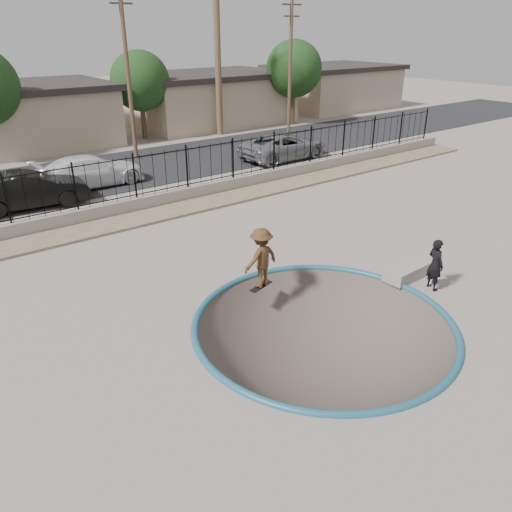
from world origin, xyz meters
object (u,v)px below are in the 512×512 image
Objects in this scene: car_b at (30,190)px; car_c at (91,171)px; skater at (261,261)px; car_d at (284,146)px; concrete_ledge at (407,272)px; skateboard at (261,286)px; videographer at (435,265)px.

car_b reaches higher than car_c.
skater reaches higher than car_c.
car_b reaches higher than car_d.
skater is 1.15× the size of concrete_ledge.
concrete_ledge is 15.58m from car_d.
car_b is 0.87× the size of car_d.
skater is at bearing -97.67° from skateboard.
car_d is (6.80, 14.01, 0.60)m from concrete_ledge.
car_d is (6.80, 14.93, -0.00)m from videographer.
car_c is at bearing 28.97° from videographer.
skater reaches higher than car_d.
car_b is at bearing 91.30° from skateboard.
car_b is at bearing 118.13° from concrete_ledge.
skateboard is at bearing -88.11° from skater.
skater is 0.39× the size of car_b.
car_d is at bearing 64.12° from concrete_ledge.
skateboard is (-0.00, 0.00, -0.85)m from skater.
car_c is (-4.24, 16.46, -0.01)m from videographer.
concrete_ledge is 0.29× the size of car_d.
car_d is at bearing -9.95° from videographer.
concrete_ledge is 0.31× the size of car_c.
videographer is (4.09, -3.13, -0.12)m from skater.
videographer is 16.99m from car_c.
skater is 2.01× the size of skateboard.
videographer is (4.09, -3.13, 0.73)m from skateboard.
skater is at bearing -158.68° from car_b.
car_d is (14.29, 0.00, -0.02)m from car_b.
car_b is (-3.40, 11.80, 0.75)m from skateboard.
skater is 0.85m from skateboard.
skater is 5.15m from videographer.
car_d is (10.88, 11.80, 0.73)m from skateboard.
skateboard is at bearing 178.71° from car_c.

